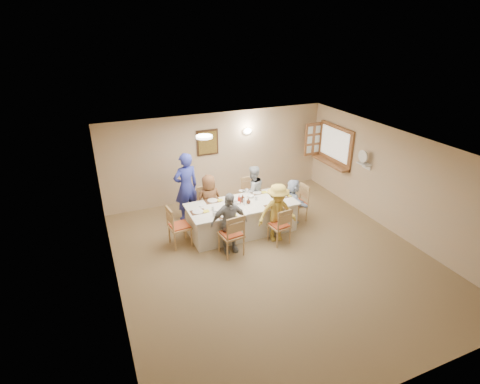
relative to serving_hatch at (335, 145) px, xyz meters
name	(u,v)px	position (x,y,z in m)	size (l,w,h in m)	color
ground	(273,258)	(-3.21, -2.40, -1.50)	(7.00, 7.00, 0.00)	#86704E
room_walls	(276,196)	(-3.21, -2.40, 0.01)	(7.00, 7.00, 7.00)	#BFAA8D
wall_picture	(207,143)	(-3.51, 1.06, 0.20)	(0.62, 0.05, 0.72)	#3F2516
wall_sconce	(248,131)	(-2.31, 1.04, 0.40)	(0.26, 0.09, 0.18)	white
ceiling_light	(204,137)	(-4.21, -0.90, 0.97)	(0.36, 0.36, 0.05)	white
serving_hatch	(335,145)	(0.00, 0.00, 0.00)	(0.06, 1.50, 1.15)	brown
hatch_sill	(330,163)	(-0.12, 0.00, -0.53)	(0.30, 1.50, 0.05)	brown
shutter_door	(313,139)	(-0.26, 0.76, 0.00)	(0.55, 0.04, 1.00)	brown
fan_shelf	(364,164)	(-0.08, -1.35, -0.10)	(0.22, 0.36, 0.03)	white
desk_fan	(364,159)	(-0.11, -1.35, 0.05)	(0.30, 0.30, 0.28)	#A5A5A8
dining_table	(242,218)	(-3.38, -1.06, -1.12)	(2.64, 1.11, 0.76)	silver
chair_back_left	(208,205)	(-3.98, -0.26, -1.03)	(0.45, 0.45, 0.94)	tan
chair_back_right	(251,196)	(-2.78, -0.26, -1.01)	(0.47, 0.47, 0.99)	tan
chair_front_left	(231,234)	(-3.98, -1.86, -0.99)	(0.49, 0.49, 1.02)	tan
chair_front_right	(279,225)	(-2.78, -1.86, -1.04)	(0.44, 0.44, 0.92)	tan
chair_left_end	(180,226)	(-4.93, -1.06, -1.00)	(0.48, 0.48, 1.00)	tan
chair_right_end	(297,203)	(-1.83, -1.06, -1.02)	(0.46, 0.46, 0.97)	tan
diner_back_left	(209,200)	(-3.98, -0.38, -0.83)	(0.67, 0.45, 1.33)	brown
diner_back_right	(253,191)	(-2.78, -0.38, -0.80)	(0.75, 0.63, 1.40)	#A5ABB1
diner_front_left	(229,223)	(-3.98, -1.74, -0.78)	(0.86, 0.40, 1.43)	gray
diner_front_right	(277,213)	(-2.78, -1.74, -0.78)	(0.99, 0.64, 1.43)	gold
diner_right_end	(293,200)	(-1.96, -1.06, -0.92)	(0.42, 1.09, 1.15)	silver
caregiver	(186,187)	(-4.43, 0.09, -0.59)	(0.73, 0.54, 1.82)	#2E38A6
placemat_fl	(225,216)	(-3.98, -1.48, -0.74)	(0.33, 0.24, 0.01)	#472B19
plate_fl	(225,215)	(-3.98, -1.48, -0.73)	(0.24, 0.24, 0.01)	white
napkin_fl	(233,215)	(-3.80, -1.53, -0.73)	(0.15, 0.15, 0.01)	yellow
placemat_fr	(272,206)	(-2.78, -1.48, -0.74)	(0.35, 0.26, 0.01)	#472B19
plate_fr	(272,206)	(-2.78, -1.48, -0.73)	(0.25, 0.25, 0.02)	white
napkin_fr	(280,206)	(-2.60, -1.53, -0.73)	(0.13, 0.13, 0.01)	yellow
placemat_bl	(213,201)	(-3.98, -0.64, -0.74)	(0.37, 0.28, 0.01)	#472B19
plate_bl	(213,200)	(-3.98, -0.64, -0.73)	(0.24, 0.24, 0.02)	white
napkin_bl	(220,200)	(-3.80, -0.69, -0.73)	(0.13, 0.13, 0.01)	yellow
placemat_br	(257,193)	(-2.78, -0.64, -0.74)	(0.33, 0.24, 0.01)	#472B19
plate_br	(257,192)	(-2.78, -0.64, -0.73)	(0.23, 0.23, 0.01)	white
napkin_br	(264,192)	(-2.60, -0.69, -0.73)	(0.14, 0.14, 0.01)	yellow
placemat_le	(198,212)	(-4.48, -1.06, -0.74)	(0.34, 0.25, 0.01)	#472B19
plate_le	(198,212)	(-4.48, -1.06, -0.73)	(0.25, 0.25, 0.02)	white
napkin_le	(206,211)	(-4.30, -1.11, -0.73)	(0.14, 0.14, 0.01)	yellow
placemat_re	(283,196)	(-2.26, -1.06, -0.74)	(0.37, 0.28, 0.01)	#472B19
plate_re	(283,195)	(-2.26, -1.06, -0.73)	(0.23, 0.23, 0.01)	white
napkin_re	(290,195)	(-2.08, -1.11, -0.73)	(0.14, 0.14, 0.01)	yellow
teacup_a	(215,214)	(-4.18, -1.38, -0.69)	(0.16, 0.16, 0.10)	white
teacup_b	(247,191)	(-3.00, -0.50, -0.70)	(0.13, 0.13, 0.09)	white
bowl_a	(237,209)	(-3.62, -1.33, -0.71)	(0.29, 0.29, 0.06)	white
bowl_b	(250,196)	(-3.04, -0.80, -0.71)	(0.24, 0.24, 0.06)	white
condiment_ketchup	(239,199)	(-3.44, -1.01, -0.63)	(0.10, 0.10, 0.22)	#A9200E
condiment_brown	(243,198)	(-3.33, -0.97, -0.64)	(0.09, 0.09, 0.19)	#492313
condiment_malt	(248,201)	(-3.24, -1.11, -0.67)	(0.11, 0.11, 0.14)	#492313
drinking_glass	(235,202)	(-3.53, -1.01, -0.68)	(0.07, 0.07, 0.10)	silver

